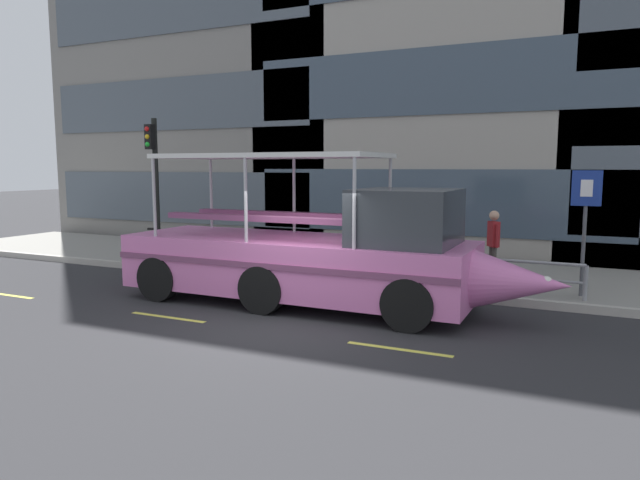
# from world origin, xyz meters

# --- Properties ---
(ground_plane) EXTENTS (120.00, 120.00, 0.00)m
(ground_plane) POSITION_xyz_m (0.00, 0.00, 0.00)
(ground_plane) COLOR #2B2B2D
(sidewalk) EXTENTS (32.00, 4.80, 0.18)m
(sidewalk) POSITION_xyz_m (0.00, 5.60, 0.09)
(sidewalk) COLOR gray
(sidewalk) RESTS_ON ground_plane
(curb_edge) EXTENTS (32.00, 0.18, 0.18)m
(curb_edge) POSITION_xyz_m (0.00, 3.11, 0.09)
(curb_edge) COLOR #B2ADA3
(curb_edge) RESTS_ON ground_plane
(lane_centreline) EXTENTS (25.80, 0.12, 0.01)m
(lane_centreline) POSITION_xyz_m (-0.00, -0.82, 0.00)
(lane_centreline) COLOR #DBD64C
(lane_centreline) RESTS_ON ground_plane
(curb_guardrail) EXTENTS (12.20, 0.09, 0.78)m
(curb_guardrail) POSITION_xyz_m (-0.91, 3.45, 0.71)
(curb_guardrail) COLOR gray
(curb_guardrail) RESTS_ON sidewalk
(traffic_light_pole) EXTENTS (0.24, 0.46, 4.23)m
(traffic_light_pole) POSITION_xyz_m (-6.59, 3.74, 2.74)
(traffic_light_pole) COLOR black
(traffic_light_pole) RESTS_ON sidewalk
(parking_sign) EXTENTS (0.60, 0.12, 2.74)m
(parking_sign) POSITION_xyz_m (5.06, 3.89, 2.04)
(parking_sign) COLOR #4C4F54
(parking_sign) RESTS_ON sidewalk
(leaned_bicycle) EXTENTS (1.74, 0.46, 0.96)m
(leaned_bicycle) POSITION_xyz_m (-6.73, 3.90, 0.56)
(leaned_bicycle) COLOR black
(leaned_bicycle) RESTS_ON sidewalk
(duck_tour_boat) EXTENTS (9.61, 2.50, 3.27)m
(duck_tour_boat) POSITION_xyz_m (-0.08, 1.34, 1.09)
(duck_tour_boat) COLOR pink
(duck_tour_boat) RESTS_ON ground_plane
(pedestrian_near_bow) EXTENTS (0.34, 0.44, 1.75)m
(pedestrian_near_bow) POSITION_xyz_m (3.05, 4.72, 1.24)
(pedestrian_near_bow) COLOR #47423D
(pedestrian_near_bow) RESTS_ON sidewalk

